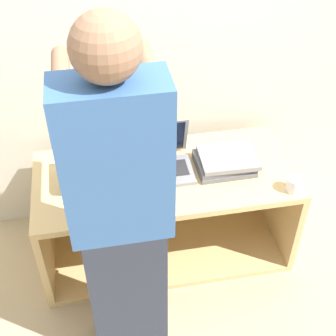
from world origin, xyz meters
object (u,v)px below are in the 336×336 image
at_px(laptop_open, 163,161).
at_px(laptop_stack_left, 100,168).
at_px(mug, 294,184).
at_px(laptop_stack_right, 226,161).
at_px(person, 121,218).

xyz_separation_m(laptop_open, laptop_stack_left, (-0.34, -0.05, 0.04)).
height_order(laptop_open, mug, laptop_open).
relative_size(laptop_stack_right, mug, 3.86).
height_order(person, mug, person).
relative_size(laptop_stack_left, mug, 3.81).
height_order(laptop_open, laptop_stack_right, laptop_open).
bearing_deg(laptop_stack_left, mug, -14.34).
bearing_deg(laptop_stack_left, laptop_open, 8.46).
bearing_deg(laptop_stack_right, laptop_stack_left, 179.75).
relative_size(laptop_open, mug, 3.59).
bearing_deg(mug, laptop_open, 154.73).
xyz_separation_m(laptop_open, laptop_stack_right, (0.33, -0.05, -0.01)).
relative_size(laptop_stack_left, laptop_stack_right, 0.99).
height_order(laptop_stack_left, person, person).
distance_m(laptop_stack_left, mug, 1.00).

